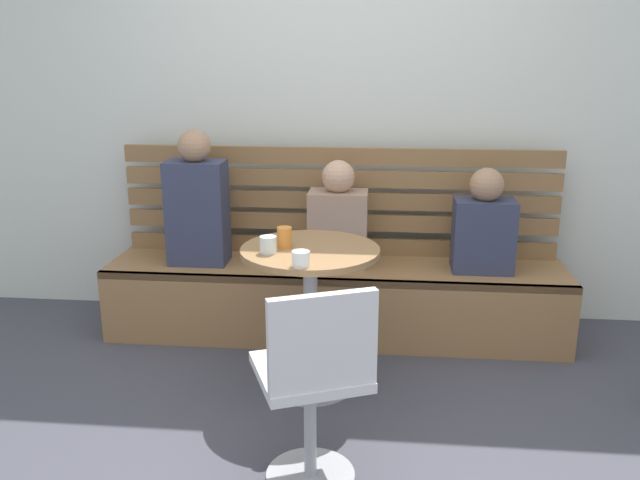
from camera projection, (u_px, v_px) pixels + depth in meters
ground at (314, 448)px, 2.85m from camera, size 8.00×8.00×0.00m
back_wall at (341, 86)px, 4.01m from camera, size 5.20×0.10×2.90m
booth_bench at (335, 300)px, 3.93m from camera, size 2.70×0.52×0.44m
booth_backrest at (338, 201)px, 4.01m from camera, size 2.65×0.04×0.66m
cafe_table at (310, 291)px, 3.24m from camera, size 0.68×0.68×0.74m
white_chair at (315, 380)px, 2.47m from camera, size 0.52×0.52×0.85m
person_adult at (197, 204)px, 3.83m from camera, size 0.34×0.22×0.79m
person_child_left at (338, 220)px, 3.81m from camera, size 0.34×0.22×0.62m
person_child_middle at (484, 227)px, 3.71m from camera, size 0.34×0.22×0.60m
cup_glass_short at (268, 245)px, 3.09m from camera, size 0.08×0.08×0.08m
cup_tumbler_orange at (284, 237)px, 3.18m from camera, size 0.07×0.07×0.10m
cup_ceramic_white at (301, 259)px, 2.90m from camera, size 0.08×0.08×0.07m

